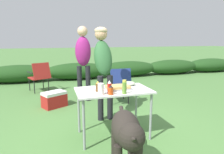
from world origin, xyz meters
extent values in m
plane|color=#4C7A3D|center=(0.00, 0.00, 0.00)|extent=(60.00, 60.00, 0.00)
ellipsoid|color=#1E4219|center=(-2.00, 4.60, 0.30)|extent=(2.40, 0.90, 0.60)
ellipsoid|color=#1E4219|center=(0.00, 4.60, 0.30)|extent=(2.40, 0.90, 0.60)
ellipsoid|color=#1E4219|center=(2.00, 4.60, 0.30)|extent=(2.40, 0.90, 0.60)
ellipsoid|color=#1E4219|center=(4.00, 4.60, 0.30)|extent=(2.40, 0.90, 0.60)
ellipsoid|color=#1E4219|center=(6.00, 4.60, 0.30)|extent=(2.40, 0.90, 0.60)
cube|color=silver|center=(0.00, 0.00, 0.73)|extent=(1.10, 0.64, 0.02)
cylinder|color=gray|center=(-0.49, -0.27, 0.36)|extent=(0.04, 0.04, 0.71)
cylinder|color=gray|center=(0.49, -0.27, 0.36)|extent=(0.04, 0.04, 0.71)
cylinder|color=gray|center=(-0.49, 0.27, 0.36)|extent=(0.04, 0.04, 0.71)
cylinder|color=gray|center=(0.49, 0.27, 0.36)|extent=(0.04, 0.04, 0.71)
cube|color=#9E9EA3|center=(0.07, 0.01, 0.75)|extent=(0.39, 0.25, 0.02)
cube|color=tan|center=(0.07, 0.01, 0.78)|extent=(0.34, 0.21, 0.04)
cylinder|color=white|center=(-0.28, 0.13, 0.75)|extent=(0.25, 0.25, 0.02)
ellipsoid|color=#ADBC99|center=(0.33, 0.20, 0.77)|extent=(0.19, 0.19, 0.06)
cylinder|color=white|center=(-0.24, -0.21, 0.82)|extent=(0.08, 0.08, 0.16)
cylinder|color=brown|center=(-0.24, -0.04, 0.80)|extent=(0.06, 0.06, 0.12)
cone|color=gold|center=(-0.24, -0.04, 0.88)|extent=(0.05, 0.05, 0.03)
cylinder|color=red|center=(-0.11, -0.17, 0.81)|extent=(0.06, 0.06, 0.14)
cone|color=white|center=(-0.11, -0.17, 0.90)|extent=(0.05, 0.05, 0.04)
cylinder|color=#CC4214|center=(-0.11, -0.25, 0.79)|extent=(0.07, 0.07, 0.10)
cone|color=black|center=(-0.11, -0.25, 0.86)|extent=(0.06, 0.06, 0.03)
cylinder|color=olive|center=(0.08, -0.26, 0.82)|extent=(0.06, 0.06, 0.16)
cylinder|color=#D1CC47|center=(0.08, -0.26, 0.92)|extent=(0.05, 0.05, 0.03)
cylinder|color=black|center=(-0.05, 0.66, 0.41)|extent=(0.11, 0.11, 0.83)
cylinder|color=black|center=(0.13, 0.66, 0.41)|extent=(0.11, 0.11, 0.83)
ellipsoid|color=#28562D|center=(0.04, 0.78, 1.14)|extent=(0.35, 0.48, 0.71)
sphere|color=tan|center=(0.03, 0.91, 1.56)|extent=(0.23, 0.23, 0.23)
ellipsoid|color=tan|center=(0.03, 0.91, 1.63)|extent=(0.24, 0.24, 0.14)
cylinder|color=black|center=(-0.26, 1.92, 0.42)|extent=(0.12, 0.12, 0.85)
cylinder|color=black|center=(-0.06, 1.90, 0.42)|extent=(0.12, 0.12, 0.85)
ellipsoid|color=#931E70|center=(-0.16, 1.91, 1.19)|extent=(0.39, 0.31, 0.68)
sphere|color=#DBAD89|center=(-0.16, 1.91, 1.65)|extent=(0.23, 0.23, 0.23)
cylinder|color=#28231E|center=(-0.02, -0.78, 0.26)|extent=(0.08, 0.08, 0.52)
cylinder|color=#28231E|center=(-0.21, -0.74, 0.26)|extent=(0.08, 0.08, 0.52)
ellipsoid|color=#28231E|center=(-0.16, -0.97, 0.60)|extent=(0.44, 0.71, 0.29)
sphere|color=#28231E|center=(-0.25, -1.35, 0.70)|extent=(0.23, 0.23, 0.23)
cone|color=#28231E|center=(-0.27, -1.44, 0.73)|extent=(0.15, 0.19, 0.16)
cylinder|color=#28231E|center=(-0.08, -0.61, 0.61)|extent=(0.10, 0.22, 0.12)
cube|color=navy|center=(0.59, 1.58, 0.39)|extent=(0.49, 0.49, 0.03)
cube|color=navy|center=(0.57, 1.30, 0.61)|extent=(0.47, 0.19, 0.44)
cylinder|color=black|center=(0.38, 1.40, 0.19)|extent=(0.02, 0.02, 0.38)
cylinder|color=black|center=(0.77, 1.37, 0.19)|extent=(0.02, 0.02, 0.38)
cylinder|color=black|center=(0.40, 1.80, 0.19)|extent=(0.02, 0.02, 0.38)
cylinder|color=black|center=(0.80, 1.77, 0.19)|extent=(0.02, 0.02, 0.38)
cylinder|color=black|center=(0.36, 1.60, 0.56)|extent=(0.05, 0.41, 0.02)
cylinder|color=black|center=(0.82, 1.57, 0.56)|extent=(0.05, 0.41, 0.02)
cube|color=maroon|center=(-1.27, 3.18, 0.39)|extent=(0.61, 0.61, 0.03)
cube|color=maroon|center=(-1.15, 2.92, 0.61)|extent=(0.49, 0.33, 0.44)
cylinder|color=black|center=(-1.37, 2.91, 0.19)|extent=(0.02, 0.02, 0.38)
cylinder|color=black|center=(-1.00, 3.07, 0.19)|extent=(0.02, 0.02, 0.38)
cylinder|color=black|center=(-1.53, 3.28, 0.19)|extent=(0.02, 0.02, 0.38)
cylinder|color=black|center=(-1.17, 3.44, 0.19)|extent=(0.02, 0.02, 0.38)
cylinder|color=black|center=(-1.48, 3.08, 0.56)|extent=(0.19, 0.39, 0.02)
cylinder|color=black|center=(-1.06, 3.27, 0.56)|extent=(0.19, 0.39, 0.02)
cube|color=#B21E1E|center=(-0.86, 1.65, 0.14)|extent=(0.57, 0.51, 0.28)
cube|color=silver|center=(-0.86, 1.65, 0.31)|extent=(0.57, 0.51, 0.06)
camera|label=1|loc=(-0.83, -2.75, 1.49)|focal=32.00mm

